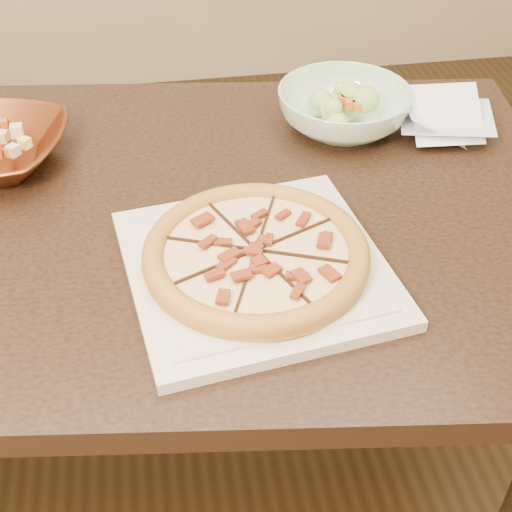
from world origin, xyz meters
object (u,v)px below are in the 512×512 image
object	(u,v)px
dining_table	(160,263)
salad_bowl	(344,109)
plate	(256,267)
pizza	(256,254)

from	to	relation	value
dining_table	salad_bowl	xyz separation A→B (m)	(0.34, 0.19, 0.15)
plate	salad_bowl	distance (m)	0.42
plate	pizza	xyz separation A→B (m)	(-0.00, 0.00, 0.02)
plate	pizza	world-z (taller)	pizza
dining_table	plate	bearing A→B (deg)	-53.26
pizza	salad_bowl	size ratio (longest dim) A/B	1.31
plate	salad_bowl	xyz separation A→B (m)	(0.21, 0.36, 0.03)
plate	salad_bowl	size ratio (longest dim) A/B	1.65
dining_table	salad_bowl	distance (m)	0.42
pizza	plate	bearing A→B (deg)	-54.32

